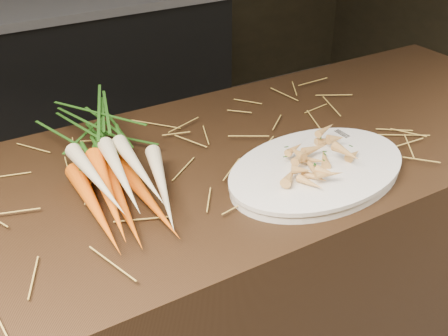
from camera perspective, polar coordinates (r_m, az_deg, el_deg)
The scene contains 7 objects.
main_counter at distance 1.50m, azimuth -6.58°, elevation -16.09°, with size 2.40×0.70×0.90m, color black.
back_counter at distance 3.13m, azimuth -16.58°, elevation 8.46°, with size 1.82×0.62×0.84m.
straw_bedding at distance 1.21m, azimuth -7.85°, elevation -1.02°, with size 1.40×0.60×0.02m, color olive, non-canonical shape.
root_veg_bunch at distance 1.24m, azimuth -12.38°, elevation 1.68°, with size 0.23×0.59×0.11m.
serving_platter at distance 1.23m, azimuth 9.43°, elevation -0.37°, with size 0.43×0.29×0.02m, color white, non-canonical shape.
roasted_veg_heap at distance 1.22m, azimuth 9.57°, elevation 1.07°, with size 0.21×0.15×0.05m, color #A5793D, non-canonical shape.
serving_fork at distance 1.32m, azimuth 14.59°, elevation 1.99°, with size 0.01×0.16×0.00m, color silver.
Camera 1 is at (-0.39, -0.66, 1.54)m, focal length 45.00 mm.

